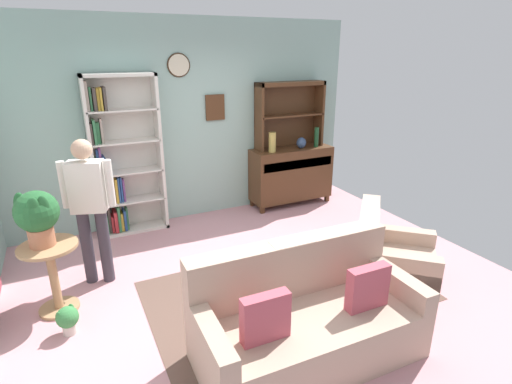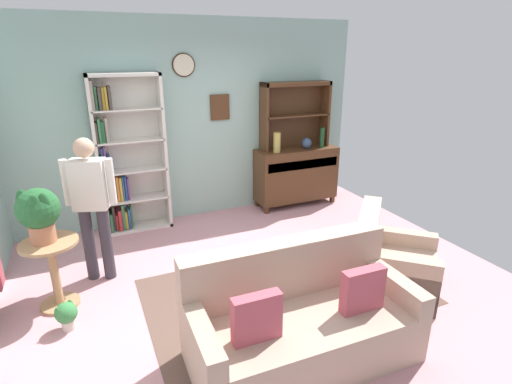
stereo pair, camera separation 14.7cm
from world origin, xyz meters
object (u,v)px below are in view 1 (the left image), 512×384
Objects in this scene: couch_floral at (306,320)px; book_stack at (280,258)px; bottle_wine at (316,137)px; armchair_floral at (391,263)px; sideboard_hutch at (289,106)px; sideboard at (291,173)px; person_reading at (90,202)px; vase_round at (301,143)px; coffee_table at (278,265)px; plant_stand at (52,271)px; potted_plant_large at (37,215)px; bookshelf at (121,161)px; potted_plant_small at (68,319)px; vase_tall at (272,142)px.

book_stack is at bearing 75.86° from couch_floral.
bottle_wine reaches higher than armchair_floral.
sideboard_hutch reaches higher than couch_floral.
sideboard is 4.18× the size of bottle_wine.
person_reading is at bearing -158.35° from sideboard_hutch.
book_stack is at bearing -126.01° from vase_round.
sideboard is at bearing 19.85° from person_reading.
plant_stand is at bearing 160.42° from coffee_table.
potted_plant_large is 0.33× the size of person_reading.
bookshelf is 11.13× the size of book_stack.
sideboard_hutch is 5.83× the size of book_stack.
vase_round reaches higher than potted_plant_small.
person_reading reaches higher than couch_floral.
couch_floral is at bearing -113.13° from vase_tall.
couch_floral is 1.68× the size of armchair_floral.
sideboard_hutch reaches higher than coffee_table.
person_reading is at bearing 39.08° from potted_plant_large.
sideboard_hutch is 2.98m from armchair_floral.
coffee_table is (1.11, -2.27, -0.64)m from bookshelf.
person_reading reaches higher than coffee_table.
book_stack is at bearing 163.51° from armchair_floral.
coffee_table is at bearing -122.14° from sideboard_hutch.
vase_tall is 2.60m from armchair_floral.
couch_floral is (-1.25, -2.92, -0.76)m from vase_tall.
vase_round is 4.04m from potted_plant_small.
potted_plant_small is 1.97m from coffee_table.
potted_plant_large is at bearing 160.55° from coffee_table.
bottle_wine is (0.39, -0.20, -0.48)m from sideboard_hutch.
sideboard_hutch is 3.54× the size of bottle_wine.
person_reading is 2.01m from book_stack.
bookshelf is 1.94× the size of armchair_floral.
book_stack is (2.04, -0.77, -0.55)m from potted_plant_large.
plant_stand is (-1.82, 1.53, 0.11)m from couch_floral.
vase_tall is 0.52m from vase_round.
bookshelf is 1.62× the size of sideboard.
vase_tall is 3.39m from potted_plant_large.
armchair_floral is 1.18m from book_stack.
bottle_wine is at bearing -0.66° from vase_tall.
bottle_wine reaches higher than vase_tall.
sideboard is 3.25m from person_reading.
book_stack is (0.19, 0.77, 0.13)m from couch_floral.
sideboard is 3.42m from couch_floral.
book_stack is (-1.57, -2.16, -0.56)m from vase_round.
vase_round is (2.68, -0.15, 0.01)m from bookshelf.
potted_plant_small is (-3.77, -1.80, -0.92)m from bottle_wine.
coffee_table is at bearing 161.38° from armchair_floral.
vase_tall is at bearing -4.37° from bookshelf.
person_reading reaches higher than bottle_wine.
vase_tall is (-0.39, -0.19, -0.49)m from sideboard_hutch.
book_stack is at bearing -116.09° from vase_tall.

